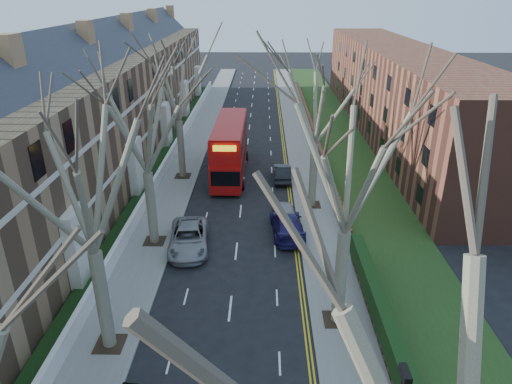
{
  "coord_description": "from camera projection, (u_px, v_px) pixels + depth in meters",
  "views": [
    {
      "loc": [
        1.76,
        -11.26,
        16.07
      ],
      "look_at": [
        1.27,
        18.56,
        2.75
      ],
      "focal_mm": 32.0,
      "sensor_mm": 36.0,
      "label": 1
    }
  ],
  "objects": [
    {
      "name": "tree_left_far",
      "position": [
        141.0,
        111.0,
        27.79
      ],
      "size": [
        10.15,
        10.15,
        14.22
      ],
      "color": "#665C48",
      "rests_on": "ground"
    },
    {
      "name": "grass_verge_right",
      "position": [
        339.0,
        141.0,
        52.25
      ],
      "size": [
        6.0,
        102.0,
        0.06
      ],
      "color": "#203914",
      "rests_on": "ground"
    },
    {
      "name": "car_right_far",
      "position": [
        282.0,
        173.0,
        41.66
      ],
      "size": [
        1.51,
        4.28,
        1.41
      ],
      "primitive_type": "imported",
      "rotation": [
        0.0,
        0.0,
        3.14
      ],
      "color": "black",
      "rests_on": "ground"
    },
    {
      "name": "terrace_left",
      "position": [
        101.0,
        111.0,
        43.11
      ],
      "size": [
        9.7,
        78.0,
        13.6
      ],
      "color": "#876445",
      "rests_on": "ground"
    },
    {
      "name": "front_wall_left",
      "position": [
        168.0,
        160.0,
        45.03
      ],
      "size": [
        0.3,
        78.0,
        1.0
      ],
      "color": "white",
      "rests_on": "ground"
    },
    {
      "name": "tree_left_mid",
      "position": [
        80.0,
        164.0,
        18.53
      ],
      "size": [
        10.5,
        10.5,
        14.71
      ],
      "color": "#665C48",
      "rests_on": "ground"
    },
    {
      "name": "pavement_right",
      "position": [
        300.0,
        141.0,
        52.35
      ],
      "size": [
        3.0,
        102.0,
        0.12
      ],
      "primitive_type": "cube",
      "color": "slate",
      "rests_on": "ground"
    },
    {
      "name": "car_right_near",
      "position": [
        287.0,
        224.0,
        32.36
      ],
      "size": [
        2.56,
        5.48,
        1.55
      ],
      "primitive_type": "imported",
      "rotation": [
        0.0,
        0.0,
        3.22
      ],
      "color": "#1D1753",
      "rests_on": "ground"
    },
    {
      "name": "tree_right_far",
      "position": [
        318.0,
        92.0,
        33.09
      ],
      "size": [
        10.15,
        10.15,
        14.22
      ],
      "color": "#665C48",
      "rests_on": "ground"
    },
    {
      "name": "car_right_mid",
      "position": [
        285.0,
        212.0,
        34.44
      ],
      "size": [
        2.0,
        4.01,
        1.31
      ],
      "primitive_type": "imported",
      "rotation": [
        0.0,
        0.0,
        3.26
      ],
      "color": "#93969B",
      "rests_on": "ground"
    },
    {
      "name": "flats_right",
      "position": [
        396.0,
        91.0,
        53.83
      ],
      "size": [
        13.97,
        54.0,
        10.0
      ],
      "color": "brown",
      "rests_on": "ground"
    },
    {
      "name": "tree_right_mid",
      "position": [
        352.0,
        150.0,
        20.18
      ],
      "size": [
        10.5,
        10.5,
        14.71
      ],
      "color": "#665C48",
      "rests_on": "ground"
    },
    {
      "name": "tree_left_dist",
      "position": [
        176.0,
        73.0,
        38.61
      ],
      "size": [
        10.5,
        10.5,
        14.71
      ],
      "color": "#665C48",
      "rests_on": "ground"
    },
    {
      "name": "pavement_left",
      "position": [
        196.0,
        141.0,
        52.53
      ],
      "size": [
        3.0,
        102.0,
        0.12
      ],
      "primitive_type": "cube",
      "color": "slate",
      "rests_on": "ground"
    },
    {
      "name": "double_decker_bus",
      "position": [
        230.0,
        149.0,
        42.42
      ],
      "size": [
        3.04,
        11.78,
        4.89
      ],
      "rotation": [
        0.0,
        0.0,
        3.13
      ],
      "color": "#A50D0B",
      "rests_on": "ground"
    },
    {
      "name": "car_left_far",
      "position": [
        189.0,
        238.0,
        30.61
      ],
      "size": [
        3.08,
        5.75,
        1.54
      ],
      "primitive_type": "imported",
      "rotation": [
        0.0,
        0.0,
        0.1
      ],
      "color": "gray",
      "rests_on": "ground"
    }
  ]
}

